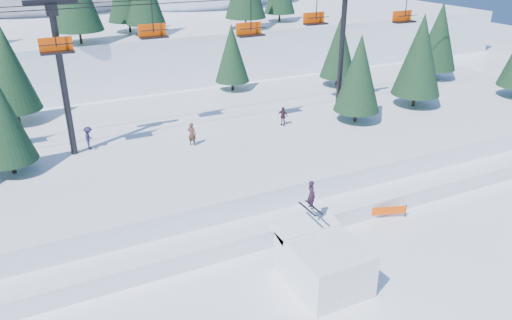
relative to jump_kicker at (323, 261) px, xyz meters
name	(u,v)px	position (x,y,z in m)	size (l,w,h in m)	color
ground	(326,298)	(-0.49, -1.20, -1.27)	(160.00, 160.00, 0.00)	white
mid_shelf	(198,148)	(-0.49, 16.80, -0.02)	(70.00, 22.00, 2.50)	white
berm	(255,214)	(-0.49, 6.80, -0.72)	(70.00, 6.00, 1.10)	white
jump_kicker	(323,261)	(0.00, 0.00, 0.00)	(3.45, 4.70, 5.09)	white
chairlift	(214,41)	(1.21, 16.84, 8.05)	(46.00, 3.21, 10.28)	black
conifer_stand	(211,73)	(1.10, 17.41, 5.62)	(63.33, 17.82, 9.90)	black
distant_skiers	(112,142)	(-7.03, 15.71, 2.07)	(22.27, 3.59, 1.72)	#262247
banner_near	(384,211)	(6.98, 3.54, -0.73)	(2.70, 0.99, 0.90)	black
banner_far	(418,193)	(10.64, 4.45, -0.73)	(2.69, 1.01, 0.90)	black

